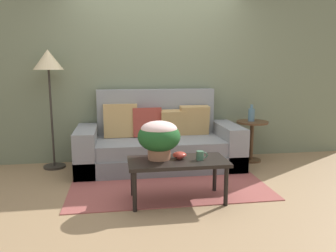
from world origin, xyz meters
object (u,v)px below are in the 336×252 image
Objects in this scene: side_table at (252,134)px; potted_plant at (159,136)px; coffee_table at (178,165)px; coffee_mug at (200,155)px; table_vase at (251,114)px; couch at (159,144)px; floor_lamp at (48,68)px; snack_bowl at (180,155)px.

potted_plant is (-1.56, -1.25, 0.27)m from side_table.
coffee_mug is at bearing -7.48° from coffee_table.
side_table is 2.02m from potted_plant.
side_table is at bearing -41.19° from table_vase.
floor_lamp is at bearing 173.40° from couch.
couch reaches higher than side_table.
coffee_table is at bearing -43.44° from floor_lamp.
coffee_mug is (0.42, -0.10, -0.20)m from potted_plant.
side_table is 4.12× the size of snack_bowl.
coffee_table is at bearing -136.08° from side_table.
side_table is at bearing 38.69° from potted_plant.
coffee_table is at bearing -21.54° from potted_plant.
couch reaches higher than coffee_mug.
coffee_mug is at bearing -129.49° from table_vase.
side_table is (1.37, 1.32, 0.02)m from coffee_table.
floor_lamp is (-1.51, 1.43, 1.00)m from coffee_table.
side_table is at bearing 43.92° from coffee_table.
floor_lamp is at bearing 138.13° from snack_bowl.
floor_lamp reaches higher than side_table.
couch is 1.33m from coffee_mug.
table_vase reaches higher than coffee_mug.
floor_lamp is at bearing 140.04° from coffee_mug.
snack_bowl is at bearing -6.07° from potted_plant.
couch is 1.22m from snack_bowl.
coffee_table is 8.41× the size of coffee_mug.
table_vase reaches higher than coffee_table.
table_vase is at bearing 3.17° from couch.
side_table is 1.36× the size of potted_plant.
side_table is at bearing 49.86° from coffee_mug.
table_vase is at bearing 39.25° from potted_plant.
snack_bowl is (0.22, -0.02, -0.21)m from potted_plant.
side_table is 1.85m from snack_bowl.
table_vase is (-0.01, 0.01, 0.29)m from side_table.
floor_lamp is at bearing 177.91° from side_table.
coffee_table is 2.31× the size of potted_plant.
coffee_mug is 0.83× the size of snack_bowl.
potted_plant is 1.80× the size of table_vase.
coffee_table is at bearing -119.29° from snack_bowl.
floor_lamp is 2.25m from snack_bowl.
potted_plant reaches higher than side_table.
side_table is 1.77m from coffee_mug.
couch is 1.82m from floor_lamp.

